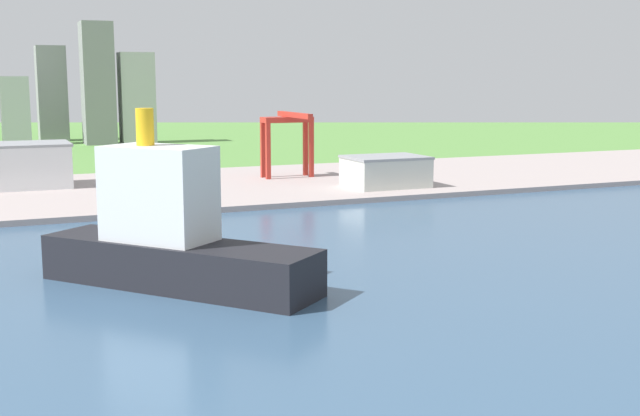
{
  "coord_description": "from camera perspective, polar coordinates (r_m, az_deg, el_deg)",
  "views": [
    {
      "loc": [
        -45.12,
        112.81,
        52.85
      ],
      "look_at": [
        13.2,
        249.55,
        29.08
      ],
      "focal_mm": 45.25,
      "sensor_mm": 36.0,
      "label": 1
    }
  ],
  "objects": [
    {
      "name": "ground_plane",
      "position": [
        199.67,
        -9.26,
        -6.38
      ],
      "size": [
        2400.0,
        2400.0,
        0.0
      ],
      "primitive_type": "plane",
      "color": "#588C40"
    },
    {
      "name": "water_bay",
      "position": [
        144.9,
        -3.4,
        -12.29
      ],
      "size": [
        840.0,
        360.0,
        0.15
      ],
      "primitive_type": "cube",
      "color": "#385675",
      "rests_on": "ground"
    },
    {
      "name": "industrial_pier",
      "position": [
        383.36,
        -16.13,
        0.99
      ],
      "size": [
        840.0,
        140.0,
        2.5
      ],
      "primitive_type": "cube",
      "color": "#A69795",
      "rests_on": "ground"
    },
    {
      "name": "cargo_ship",
      "position": [
        209.17,
        -10.5,
        -2.01
      ],
      "size": [
        62.91,
        70.18,
        45.52
      ],
      "color": "black",
      "rests_on": "water_bay"
    },
    {
      "name": "port_crane_red",
      "position": [
        416.25,
        -2.25,
        5.57
      ],
      "size": [
        26.15,
        42.53,
        33.96
      ],
      "color": "#B72D23",
      "rests_on": "industrial_pier"
    },
    {
      "name": "warehouse_annex",
      "position": [
        383.52,
        4.66,
        2.61
      ],
      "size": [
        36.69,
        28.3,
        14.54
      ],
      "color": "silver",
      "rests_on": "industrial_pier"
    }
  ]
}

